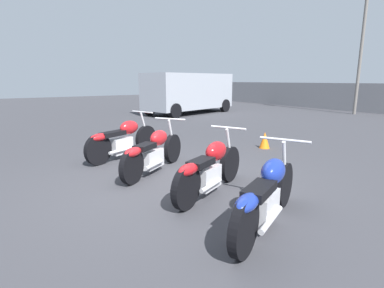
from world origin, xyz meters
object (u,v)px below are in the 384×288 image
at_px(light_pole_left, 364,28).
at_px(motorcycle_slot_3, 267,195).
at_px(motorcycle_slot_0, 123,139).
at_px(motorcycle_slot_1, 153,152).
at_px(motorcycle_slot_2, 210,168).
at_px(parked_van, 189,91).
at_px(traffic_cone_near, 265,140).

xyz_separation_m(light_pole_left, motorcycle_slot_3, (6.00, -13.30, -3.87)).
relative_size(motorcycle_slot_0, motorcycle_slot_1, 1.08).
bearing_deg(motorcycle_slot_1, motorcycle_slot_2, -24.35).
relative_size(motorcycle_slot_3, parked_van, 0.36).
bearing_deg(motorcycle_slot_2, traffic_cone_near, 95.17).
distance_m(motorcycle_slot_1, parked_van, 10.60).
bearing_deg(motorcycle_slot_3, motorcycle_slot_2, 150.50).
bearing_deg(motorcycle_slot_3, motorcycle_slot_1, 157.63).
height_order(light_pole_left, motorcycle_slot_2, light_pole_left).
xyz_separation_m(motorcycle_slot_3, traffic_cone_near, (-3.05, 3.30, -0.21)).
height_order(light_pole_left, parked_van, light_pole_left).
xyz_separation_m(motorcycle_slot_1, traffic_cone_near, (-0.27, 3.40, -0.20)).
height_order(motorcycle_slot_3, traffic_cone_near, motorcycle_slot_3).
bearing_deg(motorcycle_slot_2, parked_van, 123.96).
height_order(parked_van, traffic_cone_near, parked_van).
relative_size(light_pole_left, motorcycle_slot_3, 3.68).
bearing_deg(traffic_cone_near, motorcycle_slot_3, -47.22).
bearing_deg(parked_van, motorcycle_slot_2, -45.74).
height_order(motorcycle_slot_1, traffic_cone_near, motorcycle_slot_1).
bearing_deg(parked_van, traffic_cone_near, -34.03).
distance_m(motorcycle_slot_0, traffic_cone_near, 3.66).
relative_size(motorcycle_slot_1, motorcycle_slot_2, 0.98).
bearing_deg(motorcycle_slot_1, light_pole_left, 71.07).
xyz_separation_m(light_pole_left, motorcycle_slot_1, (3.22, -13.41, -3.88)).
distance_m(motorcycle_slot_0, parked_van, 9.59).
relative_size(motorcycle_slot_2, motorcycle_slot_3, 0.97).
bearing_deg(motorcycle_slot_0, motorcycle_slot_3, -19.52).
xyz_separation_m(motorcycle_slot_2, parked_van, (-9.93, 6.19, 0.75)).
distance_m(motorcycle_slot_3, traffic_cone_near, 4.50).
distance_m(motorcycle_slot_0, motorcycle_slot_2, 2.91).
distance_m(motorcycle_slot_2, parked_van, 11.73).
bearing_deg(light_pole_left, traffic_cone_near, -73.61).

